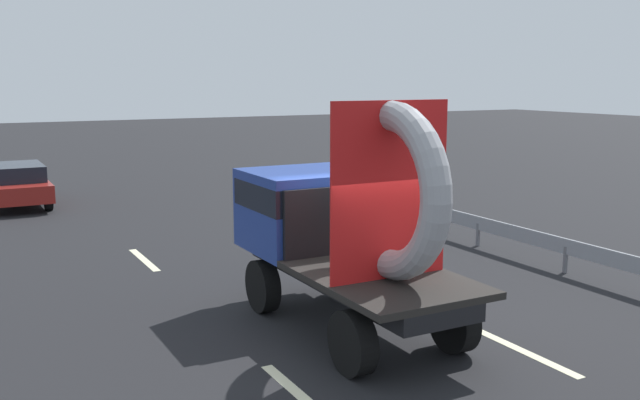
# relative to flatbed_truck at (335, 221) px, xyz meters

# --- Properties ---
(ground_plane) EXTENTS (120.00, 120.00, 0.00)m
(ground_plane) POSITION_rel_flatbed_truck_xyz_m (0.30, -0.76, -1.65)
(ground_plane) COLOR black
(flatbed_truck) EXTENTS (2.02, 4.73, 3.61)m
(flatbed_truck) POSITION_rel_flatbed_truck_xyz_m (0.00, 0.00, 0.00)
(flatbed_truck) COLOR black
(flatbed_truck) RESTS_ON ground_plane
(distant_sedan) EXTENTS (1.72, 4.00, 1.31)m
(distant_sedan) POSITION_rel_flatbed_truck_xyz_m (-3.50, 13.86, -0.95)
(distant_sedan) COLOR black
(distant_sedan) RESTS_ON ground_plane
(guardrail) EXTENTS (0.10, 10.63, 0.71)m
(guardrail) POSITION_rel_flatbed_truck_xyz_m (5.54, 1.61, -1.13)
(guardrail) COLOR gray
(guardrail) RESTS_ON ground_plane
(lane_dash_left_far) EXTENTS (0.16, 2.12, 0.01)m
(lane_dash_left_far) POSITION_rel_flatbed_truck_xyz_m (-1.75, 5.38, -1.65)
(lane_dash_left_far) COLOR beige
(lane_dash_left_far) RESTS_ON ground_plane
(lane_dash_right_near) EXTENTS (0.16, 2.40, 0.01)m
(lane_dash_right_near) POSITION_rel_flatbed_truck_xyz_m (1.75, -2.32, -1.65)
(lane_dash_right_near) COLOR beige
(lane_dash_right_near) RESTS_ON ground_plane
(lane_dash_right_far) EXTENTS (0.16, 2.87, 0.01)m
(lane_dash_right_far) POSITION_rel_flatbed_truck_xyz_m (1.75, 5.83, -1.65)
(lane_dash_right_far) COLOR beige
(lane_dash_right_far) RESTS_ON ground_plane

